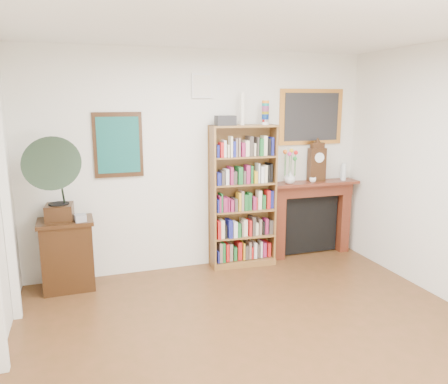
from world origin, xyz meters
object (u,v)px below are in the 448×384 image
fireplace (311,212)px  bottle_left (344,172)px  teacup (313,180)px  gramophone (56,175)px  side_cabinet (68,254)px  bookshelf (243,189)px  flower_vase (290,177)px  cd_stack (80,218)px  bottle_right (343,172)px  mantel_clock (317,163)px

fireplace → bottle_left: size_ratio=5.31×
teacup → gramophone: bearing=-176.5°
fireplace → bottle_left: 0.72m
fireplace → gramophone: 3.42m
side_cabinet → bottle_left: (3.72, 0.06, 0.77)m
fireplace → bookshelf: bearing=-174.2°
fireplace → flower_vase: 0.66m
gramophone → cd_stack: bearing=10.5°
fireplace → gramophone: (-3.33, -0.29, 0.76)m
cd_stack → bottle_right: bearing=4.1°
cd_stack → flower_vase: size_ratio=0.71×
fireplace → flower_vase: bearing=-167.5°
cd_stack → flower_vase: (2.71, 0.19, 0.28)m
flower_vase → bottle_left: (0.84, -0.01, 0.04)m
bottle_right → bottle_left: bearing=-112.8°
fireplace → cd_stack: 3.13m
bookshelf → teacup: size_ratio=24.04×
flower_vase → bookshelf: bearing=-179.7°
gramophone → bottle_left: bearing=7.6°
bottle_left → gramophone: bearing=-176.9°
cd_stack → bottle_right: size_ratio=0.60×
bookshelf → side_cabinet: bearing=-174.1°
side_cabinet → gramophone: (-0.05, -0.14, 0.97)m
teacup → bottle_left: 0.50m
bookshelf → flower_vase: bearing=4.4°
bottle_left → bottle_right: size_ratio=1.20×
gramophone → teacup: size_ratio=10.90×
side_cabinet → teacup: bearing=-0.0°
flower_vase → teacup: (0.34, -0.02, -0.05)m
bookshelf → mantel_clock: bearing=7.0°
bookshelf → side_cabinet: bookshelf is taller
gramophone → bottle_left: (3.77, 0.21, -0.20)m
side_cabinet → fireplace: fireplace is taller
fireplace → flower_vase: (-0.39, -0.08, 0.53)m
flower_vase → side_cabinet: bearing=-178.6°
side_cabinet → cd_stack: cd_stack is taller
flower_vase → teacup: flower_vase is taller
mantel_clock → bottle_left: 0.43m
mantel_clock → fireplace: bearing=156.4°
teacup → side_cabinet: bearing=-179.0°
bookshelf → fireplace: size_ratio=1.69×
bottle_right → teacup: bearing=-171.5°
cd_stack → teacup: bearing=3.3°
gramophone → bottle_right: gramophone is taller
side_cabinet → gramophone: bearing=-111.2°
fireplace → teacup: size_ratio=14.24×
mantel_clock → bottle_right: (0.43, 0.01, -0.16)m
mantel_clock → flower_vase: (-0.44, -0.05, -0.17)m
side_cabinet → gramophone: 0.98m
bookshelf → side_cabinet: 2.30m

